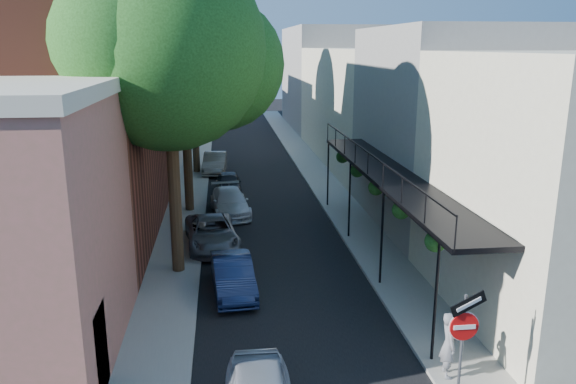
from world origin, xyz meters
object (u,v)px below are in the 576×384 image
object	(u,v)px
oak_far	(199,44)
parked_car_d	(230,202)
parked_car_c	(212,233)
parked_car_e	(229,183)
parked_car_f	(215,163)
sign_post	(464,331)
pedestrian	(449,344)
parked_car_b	(233,275)
oak_near	(181,54)
oak_mid	(192,70)

from	to	relation	value
oak_far	parked_car_d	distance (m)	12.64
parked_car_c	parked_car_d	size ratio (longest dim) A/B	1.03
parked_car_e	parked_car_f	world-z (taller)	parked_car_f
sign_post	pedestrian	size ratio (longest dim) A/B	1.76
oak_far	parked_car_b	xyz separation A→B (m)	(1.53, -19.22, -7.64)
oak_far	pedestrian	xyz separation A→B (m)	(6.75, -25.04, -7.29)
parked_car_f	oak_near	bearing A→B (deg)	-89.31
parked_car_b	parked_car_f	xyz separation A→B (m)	(-0.77, 18.89, 0.06)
oak_mid	sign_post	bearing A→B (deg)	-69.14
parked_car_d	oak_near	bearing A→B (deg)	-108.58
oak_far	parked_car_d	xyz separation A→B (m)	(1.58, -9.94, -7.64)
oak_near	parked_car_e	world-z (taller)	oak_near
parked_car_c	parked_car_f	xyz separation A→B (m)	(0.00, 14.25, 0.06)
oak_mid	parked_car_d	size ratio (longest dim) A/B	2.39
sign_post	parked_car_e	size ratio (longest dim) A/B	0.86
parked_car_b	parked_car_e	xyz separation A→B (m)	(0.05, 13.45, -0.02)
oak_far	parked_car_e	world-z (taller)	oak_far
oak_near	parked_car_d	distance (m)	10.25
oak_near	parked_car_d	world-z (taller)	oak_near
oak_near	parked_car_c	distance (m)	7.70
parked_car_e	oak_near	bearing A→B (deg)	-98.59
oak_far	parked_car_c	size ratio (longest dim) A/B	2.69
sign_post	pedestrian	distance (m)	1.67
oak_near	parked_car_b	size ratio (longest dim) A/B	3.05
oak_near	parked_car_d	size ratio (longest dim) A/B	2.67
parked_car_d	parked_car_e	xyz separation A→B (m)	(-0.01, 4.17, -0.03)
parked_car_f	parked_car_c	bearing A→B (deg)	-86.67
oak_far	parked_car_b	size ratio (longest dim) A/B	3.18
oak_near	oak_far	bearing A→B (deg)	89.96
sign_post	parked_car_f	world-z (taller)	sign_post
sign_post	parked_car_e	distance (m)	21.16
oak_near	parked_car_c	world-z (taller)	oak_near
sign_post	parked_car_d	xyz separation A→B (m)	(-4.93, 16.35, -1.42)
parked_car_b	oak_near	bearing A→B (deg)	120.37
oak_mid	parked_car_b	distance (m)	12.15
pedestrian	oak_mid	bearing A→B (deg)	30.41
oak_near	oak_far	size ratio (longest dim) A/B	0.96
parked_car_b	parked_car_e	size ratio (longest dim) A/B	1.08
oak_mid	parked_car_d	bearing A→B (deg)	-28.77
pedestrian	parked_car_d	bearing A→B (deg)	26.24
oak_near	oak_mid	xyz separation A→B (m)	(-0.05, 7.97, -0.82)
parked_car_b	parked_car_d	bearing A→B (deg)	85.19
parked_car_d	parked_car_f	world-z (taller)	parked_car_f
oak_mid	parked_car_f	size ratio (longest dim) A/B	2.49
parked_car_b	parked_car_d	xyz separation A→B (m)	(0.05, 9.28, 0.00)
sign_post	pedestrian	world-z (taller)	sign_post
oak_far	pedestrian	size ratio (longest dim) A/B	6.99
parked_car_f	pedestrian	size ratio (longest dim) A/B	2.41
pedestrian	sign_post	bearing A→B (deg)	176.46
parked_car_c	oak_far	bearing A→B (deg)	86.58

